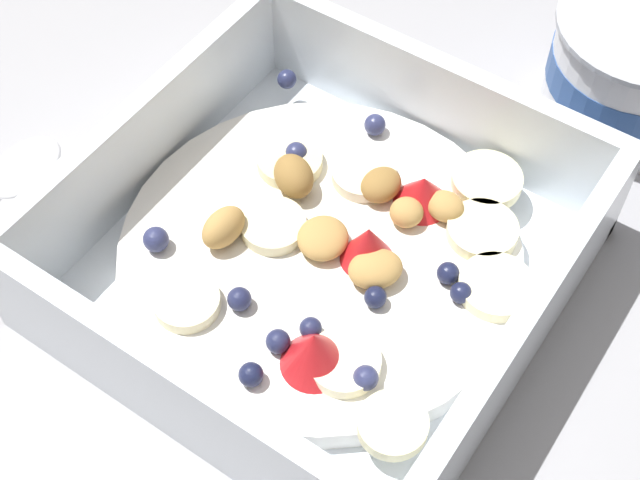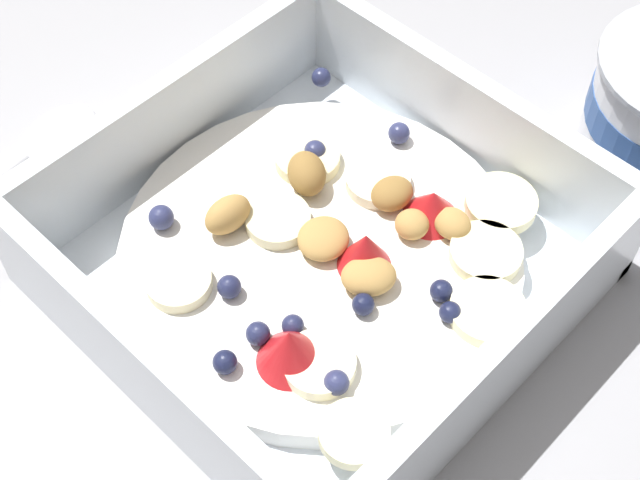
# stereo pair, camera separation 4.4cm
# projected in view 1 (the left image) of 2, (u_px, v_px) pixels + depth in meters

# --- Properties ---
(ground_plane) EXTENTS (2.40, 2.40, 0.00)m
(ground_plane) POSITION_uv_depth(u_px,v_px,m) (333.00, 306.00, 0.46)
(ground_plane) COLOR #9E9EA3
(fruit_bowl) EXTENTS (0.22, 0.22, 0.07)m
(fruit_bowl) POSITION_uv_depth(u_px,v_px,m) (324.00, 253.00, 0.45)
(fruit_bowl) COLOR white
(fruit_bowl) RESTS_ON ground
(yogurt_cup) EXTENTS (0.10, 0.10, 0.07)m
(yogurt_cup) POSITION_uv_depth(u_px,v_px,m) (634.00, 69.00, 0.50)
(yogurt_cup) COLOR white
(yogurt_cup) RESTS_ON ground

